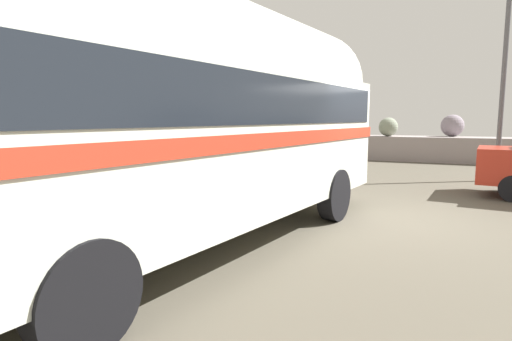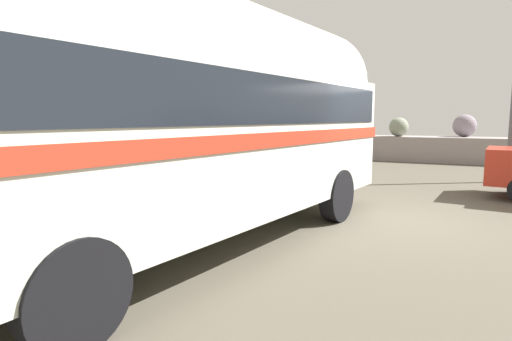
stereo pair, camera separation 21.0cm
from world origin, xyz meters
TOP-DOWN VIEW (x-y plane):
  - ground at (0.00, 0.00)m, footprint 32.00×26.00m
  - breakwater at (0.36, 11.81)m, footprint 31.36×1.89m
  - vintage_coach at (-2.36, -2.98)m, footprint 3.70×8.85m
  - lamp_post at (2.58, 6.25)m, footprint 1.14×0.27m

SIDE VIEW (x-z plane):
  - ground at x=0.00m, z-range 0.00..0.02m
  - breakwater at x=0.36m, z-range -0.53..1.93m
  - vintage_coach at x=-2.36m, z-range 0.20..3.90m
  - lamp_post at x=2.58m, z-range 0.41..7.18m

